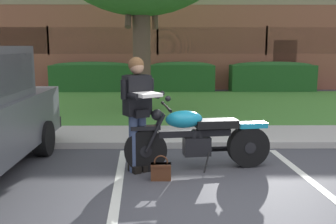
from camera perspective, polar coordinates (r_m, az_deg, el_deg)
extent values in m
plane|color=#424247|center=(4.72, 8.97, -13.53)|extent=(140.00, 140.00, 0.00)
cube|color=#B7B2A8|center=(7.15, 5.57, -4.80)|extent=(60.00, 0.20, 0.12)
cube|color=#B7B2A8|center=(7.98, 4.93, -3.40)|extent=(60.00, 1.50, 0.08)
cube|color=#478433|center=(12.05, 3.08, 1.07)|extent=(60.00, 6.80, 0.06)
cube|color=silver|center=(4.87, -7.75, -12.64)|extent=(0.39, 4.40, 0.01)
cube|color=silver|center=(5.26, 23.29, -11.65)|extent=(0.39, 4.40, 0.01)
cylinder|color=black|center=(5.73, -3.36, -5.77)|extent=(0.65, 0.19, 0.64)
cylinder|color=black|center=(5.73, -3.36, -5.77)|extent=(0.19, 0.14, 0.18)
cylinder|color=black|center=(6.09, 11.86, -5.04)|extent=(0.66, 0.27, 0.64)
cylinder|color=black|center=(6.09, 11.86, -5.04)|extent=(0.21, 0.22, 0.18)
cube|color=black|center=(5.65, -3.40, -2.35)|extent=(0.46, 0.20, 0.06)
cube|color=teal|center=(6.03, 12.42, -1.89)|extent=(0.46, 0.26, 0.08)
cylinder|color=black|center=(5.60, -1.92, -3.19)|extent=(0.31, 0.09, 0.58)
cylinder|color=black|center=(5.76, -2.12, -2.84)|extent=(0.31, 0.09, 0.58)
sphere|color=black|center=(5.63, -1.68, -0.43)|extent=(0.17, 0.17, 0.17)
cylinder|color=black|center=(5.63, -0.27, 0.81)|extent=(0.14, 0.72, 0.03)
cylinder|color=black|center=(5.28, 0.31, 0.20)|extent=(0.06, 0.11, 0.04)
cylinder|color=black|center=(5.98, -0.78, 1.34)|extent=(0.06, 0.11, 0.04)
sphere|color=black|center=(5.31, 0.00, 2.01)|extent=(0.08, 0.08, 0.08)
sphere|color=black|center=(5.90, -0.89, 2.79)|extent=(0.08, 0.08, 0.08)
cube|color=black|center=(5.79, 4.03, -3.17)|extent=(1.10, 0.26, 0.10)
ellipsoid|color=teal|center=(5.71, 2.40, -1.08)|extent=(0.60, 0.40, 0.26)
cube|color=black|center=(5.84, 7.21, -1.71)|extent=(0.67, 0.37, 0.12)
cube|color=black|center=(5.85, 4.30, -5.07)|extent=(0.43, 0.30, 0.28)
cylinder|color=black|center=(5.80, 3.99, -3.56)|extent=(0.19, 0.14, 0.21)
cylinder|color=black|center=(5.81, 4.65, -3.53)|extent=(0.19, 0.14, 0.21)
cylinder|color=black|center=(6.09, 7.39, -5.48)|extent=(0.61, 0.17, 0.08)
cylinder|color=black|center=(6.15, 9.19, -5.38)|extent=(0.61, 0.17, 0.08)
cylinder|color=black|center=(5.78, 5.80, -7.43)|extent=(0.11, 0.13, 0.30)
cube|color=black|center=(5.86, -3.78, -8.19)|extent=(0.22, 0.26, 0.10)
cube|color=black|center=(5.79, -5.00, -8.41)|extent=(0.22, 0.26, 0.10)
cylinder|color=#3D4C70|center=(5.77, -3.92, -4.55)|extent=(0.14, 0.14, 0.86)
cylinder|color=#3D4C70|center=(5.70, -5.15, -4.73)|extent=(0.14, 0.14, 0.86)
cube|color=black|center=(5.60, -4.63, 2.51)|extent=(0.44, 0.39, 0.58)
cube|color=black|center=(5.57, -4.67, 5.27)|extent=(0.36, 0.33, 0.06)
sphere|color=#A87A5B|center=(5.56, -4.69, 6.70)|extent=(0.21, 0.21, 0.21)
sphere|color=brown|center=(5.58, -4.77, 7.02)|extent=(0.23, 0.23, 0.23)
cube|color=black|center=(5.53, -3.96, -0.20)|extent=(0.24, 0.20, 0.12)
cylinder|color=black|center=(5.54, -2.39, 2.66)|extent=(0.26, 0.34, 0.09)
cylinder|color=black|center=(5.38, -5.33, 2.42)|extent=(0.26, 0.34, 0.09)
cylinder|color=black|center=(5.68, -2.59, 3.65)|extent=(0.10, 0.10, 0.28)
cylinder|color=black|center=(5.47, -6.58, 3.36)|extent=(0.10, 0.10, 0.28)
cube|color=white|center=(5.34, -3.11, 2.60)|extent=(0.44, 0.44, 0.05)
cube|color=#562D19|center=(5.42, -1.06, -8.90)|extent=(0.28, 0.12, 0.24)
cube|color=#562D19|center=(5.38, -1.07, -7.91)|extent=(0.28, 0.13, 0.04)
torus|color=#562D19|center=(5.38, -1.07, -7.48)|extent=(0.20, 0.02, 0.20)
cube|color=black|center=(8.03, -22.30, -1.40)|extent=(1.90, 0.13, 0.20)
cylinder|color=black|center=(6.90, -18.07, -3.74)|extent=(0.25, 0.60, 0.60)
cylinder|color=brown|center=(10.96, -3.93, 7.80)|extent=(0.50, 0.50, 2.96)
cylinder|color=brown|center=(11.00, -1.99, 15.75)|extent=(0.17, 0.90, 1.35)
cylinder|color=brown|center=(11.03, -5.87, 15.14)|extent=(0.17, 0.84, 1.15)
cube|color=#235623|center=(15.84, -11.20, 4.89)|extent=(3.32, 0.90, 1.10)
ellipsoid|color=#235623|center=(15.81, -11.27, 6.87)|extent=(3.15, 0.84, 0.28)
cube|color=#235623|center=(15.59, 2.15, 4.99)|extent=(2.56, 0.90, 1.10)
ellipsoid|color=#235623|center=(15.55, 2.16, 7.01)|extent=(2.43, 0.84, 0.28)
cube|color=#235623|center=(16.17, 15.23, 4.83)|extent=(3.38, 0.90, 1.10)
ellipsoid|color=#235623|center=(16.14, 15.32, 6.77)|extent=(3.21, 0.84, 0.28)
cube|color=#93513D|center=(21.70, -1.31, 9.91)|extent=(27.10, 10.64, 3.79)
cube|color=#998466|center=(16.52, -1.59, 16.11)|extent=(27.10, 0.10, 0.24)
cube|color=#4C4742|center=(21.79, -1.33, 15.17)|extent=(27.37, 10.75, 0.20)
cube|color=#1E282D|center=(16.41, -1.57, 10.60)|extent=(23.03, 0.06, 1.10)
cube|color=#93513D|center=(17.12, -17.43, 10.13)|extent=(0.08, 0.04, 1.20)
cube|color=#93513D|center=(16.40, -1.57, 10.60)|extent=(0.08, 0.04, 1.20)
cube|color=#93513D|center=(16.96, 14.46, 10.28)|extent=(0.08, 0.04, 1.20)
cube|color=#473323|center=(17.22, 16.92, 6.70)|extent=(1.00, 0.08, 2.10)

